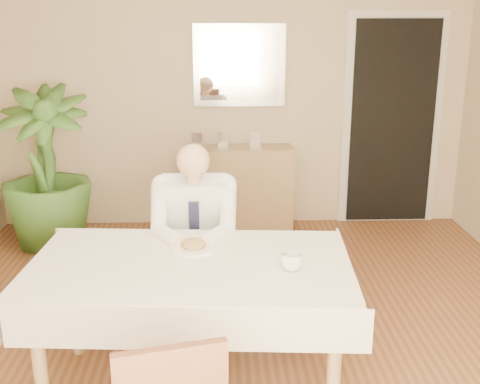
{
  "coord_description": "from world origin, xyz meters",
  "views": [
    {
      "loc": [
        -0.13,
        -3.24,
        2.02
      ],
      "look_at": [
        0.0,
        0.35,
        0.95
      ],
      "focal_mm": 45.0,
      "sensor_mm": 36.0,
      "label": 1
    }
  ],
  "objects_px": {
    "chair_far": "(196,243)",
    "coffee_mug": "(291,262)",
    "potted_palm": "(45,168)",
    "seated_man": "(194,234)",
    "sideboard": "(240,188)",
    "dining_table": "(190,277)"
  },
  "relations": [
    {
      "from": "chair_far",
      "to": "coffee_mug",
      "type": "xyz_separation_m",
      "value": [
        0.53,
        -1.0,
        0.28
      ]
    },
    {
      "from": "potted_palm",
      "to": "seated_man",
      "type": "bearing_deg",
      "value": -50.03
    },
    {
      "from": "chair_far",
      "to": "sideboard",
      "type": "height_order",
      "value": "chair_far"
    },
    {
      "from": "dining_table",
      "to": "chair_far",
      "type": "distance_m",
      "value": 0.9
    },
    {
      "from": "sideboard",
      "to": "potted_palm",
      "type": "bearing_deg",
      "value": -170.32
    },
    {
      "from": "sideboard",
      "to": "chair_far",
      "type": "bearing_deg",
      "value": -104.61
    },
    {
      "from": "chair_far",
      "to": "coffee_mug",
      "type": "distance_m",
      "value": 1.16
    },
    {
      "from": "sideboard",
      "to": "potted_palm",
      "type": "xyz_separation_m",
      "value": [
        -1.73,
        -0.38,
        0.31
      ]
    },
    {
      "from": "seated_man",
      "to": "potted_palm",
      "type": "bearing_deg",
      "value": 129.97
    },
    {
      "from": "seated_man",
      "to": "coffee_mug",
      "type": "bearing_deg",
      "value": -53.41
    },
    {
      "from": "coffee_mug",
      "to": "potted_palm",
      "type": "xyz_separation_m",
      "value": [
        -1.89,
        2.34,
        -0.08
      ]
    },
    {
      "from": "coffee_mug",
      "to": "potted_palm",
      "type": "distance_m",
      "value": 3.01
    },
    {
      "from": "chair_far",
      "to": "potted_palm",
      "type": "height_order",
      "value": "potted_palm"
    },
    {
      "from": "dining_table",
      "to": "sideboard",
      "type": "relative_size",
      "value": 1.78
    },
    {
      "from": "chair_far",
      "to": "coffee_mug",
      "type": "height_order",
      "value": "chair_far"
    },
    {
      "from": "dining_table",
      "to": "seated_man",
      "type": "bearing_deg",
      "value": 93.89
    },
    {
      "from": "sideboard",
      "to": "potted_palm",
      "type": "relative_size",
      "value": 0.7
    },
    {
      "from": "chair_far",
      "to": "potted_palm",
      "type": "xyz_separation_m",
      "value": [
        -1.37,
        1.34,
        0.2
      ]
    },
    {
      "from": "dining_table",
      "to": "seated_man",
      "type": "relative_size",
      "value": 1.43
    },
    {
      "from": "dining_table",
      "to": "potted_palm",
      "type": "distance_m",
      "value": 2.61
    },
    {
      "from": "sideboard",
      "to": "seated_man",
      "type": "bearing_deg",
      "value": -102.94
    },
    {
      "from": "seated_man",
      "to": "dining_table",
      "type": "bearing_deg",
      "value": -90.0
    }
  ]
}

